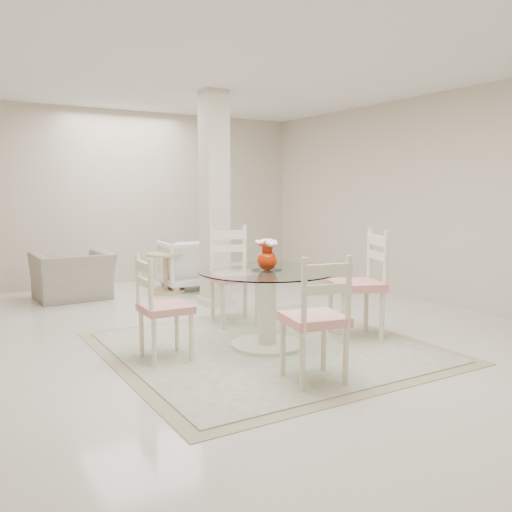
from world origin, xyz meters
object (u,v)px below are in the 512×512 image
dining_chair_north (232,267)px  dining_chair_west (158,300)px  red_vase (267,255)px  dining_chair_south (318,310)px  armchair_white (188,264)px  recliner_taupe (73,276)px  side_table (166,274)px  dining_chair_east (364,276)px  column (214,200)px  dining_table (267,309)px

dining_chair_north → dining_chair_west: (-1.18, -0.85, -0.09)m
red_vase → dining_chair_north: dining_chair_north is taller
dining_chair_south → armchair_white: dining_chair_south is taller
dining_chair_north → armchair_white: 2.29m
recliner_taupe → side_table: 1.28m
dining_chair_east → dining_chair_north: size_ratio=1.01×
dining_chair_north → recliner_taupe: 2.60m
column → side_table: 1.55m
dining_table → dining_chair_east: bearing=-10.7°
column → dining_chair_north: column is taller
red_vase → dining_chair_east: (1.01, -0.19, -0.25)m
dining_table → dining_chair_south: (-0.18, -1.01, 0.20)m
dining_chair_east → side_table: size_ratio=2.10×
column → armchair_white: bearing=82.3°
dining_chair_east → armchair_white: 3.46m
recliner_taupe → armchair_white: (1.67, -0.05, 0.05)m
armchair_white → dining_chair_east: bearing=101.2°
column → dining_chair_east: 2.38m
armchair_white → side_table: armchair_white is taller
dining_chair_north → dining_chair_south: dining_chair_north is taller
dining_chair_east → armchair_white: bearing=-154.2°
dining_chair_east → recliner_taupe: dining_chair_east is taller
red_vase → side_table: (0.23, 3.09, -0.62)m
red_vase → recliner_taupe: size_ratio=0.29×
dining_chair_east → side_table: 3.40m
dining_chair_north → dining_table: bearing=-89.5°
dining_chair_north → dining_chair_south: (-0.35, -2.02, -0.05)m
dining_chair_south → armchair_white: size_ratio=1.36×
side_table → dining_table: bearing=-94.2°
dining_chair_north → side_table: bearing=99.1°
dining_chair_west → armchair_white: (1.64, 3.07, -0.17)m
dining_table → dining_chair_south: dining_chair_south is taller
dining_chair_north → column: bearing=84.2°
dining_chair_west → dining_chair_east: bearing=-99.0°
red_vase → dining_chair_south: bearing=-100.0°
dining_table → dining_chair_south: bearing=-100.0°
dining_chair_east → dining_chair_north: dining_chair_east is taller
dining_chair_west → armchair_white: bearing=-27.0°
recliner_taupe → dining_table: bearing=105.1°
column → recliner_taupe: 2.23m
dining_chair_east → side_table: (-0.78, 3.28, -0.37)m
column → armchair_white: size_ratio=3.34×
dining_chair_south → side_table: bearing=-85.0°
dining_table → red_vase: red_vase is taller
dining_chair_west → recliner_taupe: dining_chair_west is taller
dining_table → side_table: size_ratio=2.25×
column → dining_chair_south: (-0.65, -3.02, -0.77)m
column → side_table: column is taller
red_vase → dining_chair_west: size_ratio=0.28×
dining_chair_north → dining_chair_west: 1.45m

